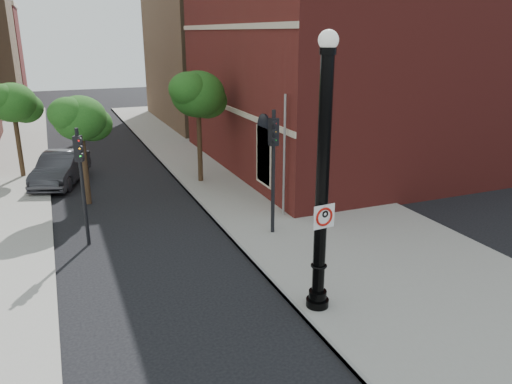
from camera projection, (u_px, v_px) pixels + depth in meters
name	position (u px, v px, depth m)	size (l,w,h in m)	color
ground	(225.00, 325.00, 12.94)	(120.00, 120.00, 0.00)	black
sidewalk_right	(275.00, 189.00, 23.90)	(8.00, 60.00, 0.12)	gray
curb_edge	(196.00, 199.00, 22.47)	(0.10, 60.00, 0.14)	gray
brick_wall_building	(404.00, 50.00, 29.15)	(22.30, 16.30, 12.50)	maroon
bg_building_tan_b	(286.00, 35.00, 43.01)	(22.00, 14.00, 14.00)	#866849
lamppost	(322.00, 192.00, 12.64)	(0.62, 0.62, 7.32)	black
no_parking_sign	(324.00, 216.00, 12.65)	(0.63, 0.11, 0.63)	white
parked_car	(61.00, 168.00, 24.76)	(1.69, 4.84, 1.59)	#2B2B30
traffic_signal_left	(81.00, 168.00, 16.99)	(0.34, 0.37, 4.21)	black
traffic_signal_right	(273.00, 153.00, 17.74)	(0.34, 0.40, 4.69)	black
utility_pole	(284.00, 158.00, 19.73)	(0.10, 0.10, 5.01)	#999999
street_tree_a	(81.00, 119.00, 21.00)	(2.64, 2.38, 4.75)	black
street_tree_b	(14.00, 104.00, 24.86)	(2.71, 2.45, 4.88)	black
street_tree_c	(198.00, 95.00, 23.88)	(3.07, 2.77, 5.53)	black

